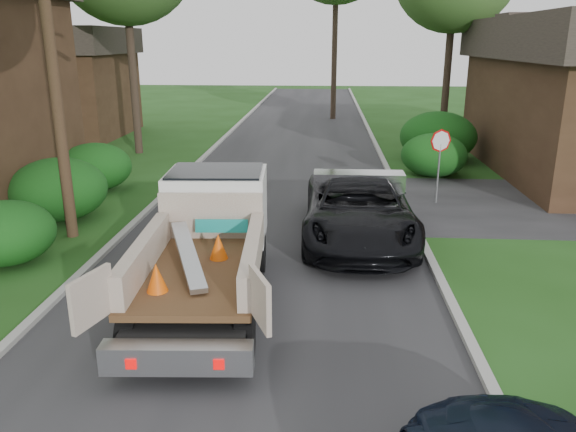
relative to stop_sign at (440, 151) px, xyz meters
The scene contains 14 objects.
ground 10.55m from the stop_sign, 120.02° to the right, with size 120.00×120.00×0.00m, color #1D4413.
road 5.58m from the stop_sign, 169.11° to the left, with size 8.00×90.00×0.02m, color #28282B.
curb_left 9.51m from the stop_sign, behind, with size 0.20×90.00×0.12m, color #9E9E99.
curb_right 2.27m from the stop_sign, 137.73° to the left, with size 0.20×90.00×0.12m, color #9E9E99.
stop_sign is the anchor object (origin of this frame).
utility_pole 11.91m from the stop_sign, 159.38° to the right, with size 2.42×1.25×10.00m.
house_left_far 22.81m from the stop_sign, 145.19° to the left, with size 7.56×7.56×6.00m.
hedge_left_a 12.92m from the stop_sign, 152.24° to the right, with size 2.34×2.34×1.53m, color #104713.
hedge_left_b 11.99m from the stop_sign, 167.94° to the right, with size 2.86×2.86×1.87m, color #104713.
hedge_left_c 12.08m from the stop_sign, behind, with size 2.60×2.60×1.70m, color #104713.
hedge_right_a 4.15m from the stop_sign, 81.47° to the left, with size 2.60×2.60×1.70m, color #104713.
hedge_right_b 7.15m from the stop_sign, 79.48° to the left, with size 3.38×3.38×2.21m, color #104713.
flatbed_truck 9.36m from the stop_sign, 131.28° to the right, with size 2.93×6.37×2.36m.
black_pickup 4.74m from the stop_sign, 127.00° to the right, with size 2.88×6.24×1.73m, color black.
Camera 1 is at (1.44, -9.31, 5.19)m, focal length 35.00 mm.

